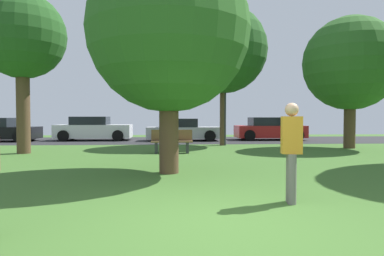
{
  "coord_description": "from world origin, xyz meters",
  "views": [
    {
      "loc": [
        -0.61,
        -4.48,
        1.42
      ],
      "look_at": [
        0.0,
        5.88,
        1.07
      ],
      "focal_mm": 32.09,
      "sensor_mm": 36.0,
      "label": 1
    }
  ],
  "objects_px": {
    "oak_tree_right": "(169,32)",
    "parked_car_silver": "(182,130)",
    "parked_car_white": "(93,129)",
    "parked_car_red": "(269,129)",
    "maple_tree_near": "(223,50)",
    "park_bench": "(172,141)",
    "oak_tree_center": "(22,37)",
    "street_lamp_post": "(225,100)",
    "oak_tree_left": "(351,64)",
    "person_catcher": "(291,148)"
  },
  "relations": [
    {
      "from": "maple_tree_near",
      "to": "oak_tree_center",
      "type": "height_order",
      "value": "maple_tree_near"
    },
    {
      "from": "parked_car_white",
      "to": "parked_car_red",
      "type": "height_order",
      "value": "parked_car_white"
    },
    {
      "from": "oak_tree_right",
      "to": "parked_car_red",
      "type": "relative_size",
      "value": 1.35
    },
    {
      "from": "parked_car_white",
      "to": "street_lamp_post",
      "type": "relative_size",
      "value": 0.97
    },
    {
      "from": "oak_tree_left",
      "to": "street_lamp_post",
      "type": "distance_m",
      "value": 5.85
    },
    {
      "from": "maple_tree_near",
      "to": "parked_car_white",
      "type": "xyz_separation_m",
      "value": [
        -7.19,
        3.97,
        -4.03
      ]
    },
    {
      "from": "person_catcher",
      "to": "parked_car_silver",
      "type": "xyz_separation_m",
      "value": [
        -1.33,
        14.67,
        -0.3
      ]
    },
    {
      "from": "oak_tree_center",
      "to": "parked_car_red",
      "type": "xyz_separation_m",
      "value": [
        11.61,
        7.07,
        -3.81
      ]
    },
    {
      "from": "oak_tree_center",
      "to": "oak_tree_right",
      "type": "xyz_separation_m",
      "value": [
        5.62,
        -4.91,
        -0.92
      ]
    },
    {
      "from": "maple_tree_near",
      "to": "parked_car_silver",
      "type": "bearing_deg",
      "value": 119.28
    },
    {
      "from": "oak_tree_left",
      "to": "park_bench",
      "type": "xyz_separation_m",
      "value": [
        -7.96,
        -1.6,
        -3.3
      ]
    },
    {
      "from": "parked_car_white",
      "to": "street_lamp_post",
      "type": "height_order",
      "value": "street_lamp_post"
    },
    {
      "from": "maple_tree_near",
      "to": "park_bench",
      "type": "height_order",
      "value": "maple_tree_near"
    },
    {
      "from": "oak_tree_center",
      "to": "parked_car_silver",
      "type": "height_order",
      "value": "oak_tree_center"
    },
    {
      "from": "park_bench",
      "to": "parked_car_red",
      "type": "bearing_deg",
      "value": -129.17
    },
    {
      "from": "oak_tree_left",
      "to": "park_bench",
      "type": "relative_size",
      "value": 3.67
    },
    {
      "from": "oak_tree_right",
      "to": "parked_car_silver",
      "type": "bearing_deg",
      "value": 86.57
    },
    {
      "from": "person_catcher",
      "to": "parked_car_white",
      "type": "height_order",
      "value": "person_catcher"
    },
    {
      "from": "oak_tree_left",
      "to": "street_lamp_post",
      "type": "relative_size",
      "value": 1.3
    },
    {
      "from": "street_lamp_post",
      "to": "parked_car_white",
      "type": "bearing_deg",
      "value": 150.85
    },
    {
      "from": "parked_car_red",
      "to": "oak_tree_center",
      "type": "bearing_deg",
      "value": -148.68
    },
    {
      "from": "oak_tree_center",
      "to": "street_lamp_post",
      "type": "distance_m",
      "value": 9.13
    },
    {
      "from": "park_bench",
      "to": "oak_tree_left",
      "type": "bearing_deg",
      "value": -168.61
    },
    {
      "from": "oak_tree_center",
      "to": "park_bench",
      "type": "relative_size",
      "value": 3.84
    },
    {
      "from": "oak_tree_left",
      "to": "parked_car_red",
      "type": "xyz_separation_m",
      "value": [
        -2.03,
        5.67,
        -3.13
      ]
    },
    {
      "from": "oak_tree_center",
      "to": "street_lamp_post",
      "type": "height_order",
      "value": "oak_tree_center"
    },
    {
      "from": "oak_tree_right",
      "to": "parked_car_silver",
      "type": "relative_size",
      "value": 1.31
    },
    {
      "from": "parked_car_silver",
      "to": "person_catcher",
      "type": "bearing_deg",
      "value": -84.81
    },
    {
      "from": "maple_tree_near",
      "to": "parked_car_red",
      "type": "distance_m",
      "value": 6.53
    },
    {
      "from": "street_lamp_post",
      "to": "maple_tree_near",
      "type": "bearing_deg",
      "value": 132.3
    },
    {
      "from": "parked_car_red",
      "to": "park_bench",
      "type": "distance_m",
      "value": 9.38
    },
    {
      "from": "parked_car_silver",
      "to": "park_bench",
      "type": "xyz_separation_m",
      "value": [
        -0.62,
        -6.84,
        -0.14
      ]
    },
    {
      "from": "oak_tree_center",
      "to": "oak_tree_right",
      "type": "height_order",
      "value": "oak_tree_center"
    },
    {
      "from": "oak_tree_center",
      "to": "parked_car_white",
      "type": "bearing_deg",
      "value": 82.02
    },
    {
      "from": "parked_car_white",
      "to": "park_bench",
      "type": "height_order",
      "value": "parked_car_white"
    },
    {
      "from": "maple_tree_near",
      "to": "parked_car_red",
      "type": "height_order",
      "value": "maple_tree_near"
    },
    {
      "from": "oak_tree_center",
      "to": "parked_car_red",
      "type": "distance_m",
      "value": 14.12
    },
    {
      "from": "person_catcher",
      "to": "street_lamp_post",
      "type": "relative_size",
      "value": 0.36
    },
    {
      "from": "oak_tree_center",
      "to": "person_catcher",
      "type": "xyz_separation_m",
      "value": [
        7.64,
        -8.03,
        -3.54
      ]
    },
    {
      "from": "oak_tree_right",
      "to": "person_catcher",
      "type": "bearing_deg",
      "value": -57.04
    },
    {
      "from": "street_lamp_post",
      "to": "parked_car_red",
      "type": "bearing_deg",
      "value": 49.39
    },
    {
      "from": "parked_car_white",
      "to": "parked_car_red",
      "type": "relative_size",
      "value": 1.06
    },
    {
      "from": "parked_car_silver",
      "to": "street_lamp_post",
      "type": "distance_m",
      "value": 4.31
    },
    {
      "from": "person_catcher",
      "to": "parked_car_red",
      "type": "bearing_deg",
      "value": 84.95
    },
    {
      "from": "parked_car_red",
      "to": "street_lamp_post",
      "type": "height_order",
      "value": "street_lamp_post"
    },
    {
      "from": "parked_car_red",
      "to": "parked_car_white",
      "type": "bearing_deg",
      "value": 179.15
    },
    {
      "from": "maple_tree_near",
      "to": "oak_tree_right",
      "type": "bearing_deg",
      "value": -107.58
    },
    {
      "from": "oak_tree_left",
      "to": "parked_car_white",
      "type": "height_order",
      "value": "oak_tree_left"
    },
    {
      "from": "oak_tree_left",
      "to": "person_catcher",
      "type": "height_order",
      "value": "oak_tree_left"
    },
    {
      "from": "maple_tree_near",
      "to": "street_lamp_post",
      "type": "relative_size",
      "value": 1.52
    }
  ]
}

